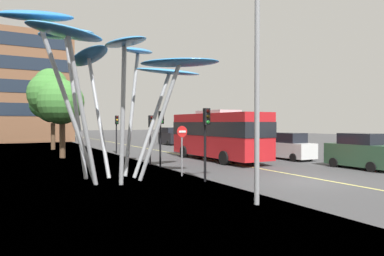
{
  "coord_description": "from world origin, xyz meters",
  "views": [
    {
      "loc": [
        -12.88,
        -11.7,
        2.84
      ],
      "look_at": [
        -1.94,
        7.97,
        2.5
      ],
      "focal_mm": 31.94,
      "sensor_mm": 36.0,
      "label": 1
    }
  ],
  "objects_px": {
    "car_far_side": "(170,137)",
    "no_entry_sign": "(182,143)",
    "street_lamp": "(263,50)",
    "traffic_light_opposite": "(117,126)",
    "car_parked_mid": "(289,147)",
    "car_parked_far": "(231,142)",
    "car_side_street": "(200,138)",
    "car_parked_near": "(361,152)",
    "traffic_light_island_mid": "(151,129)",
    "red_bus": "(218,133)",
    "traffic_light_kerb_near": "(206,129)",
    "traffic_light_kerb_far": "(161,127)",
    "leaf_sculpture": "(108,55)"
  },
  "relations": [
    {
      "from": "leaf_sculpture",
      "to": "traffic_light_kerb_far",
      "type": "xyz_separation_m",
      "value": [
        4.2,
        3.17,
        -3.59
      ]
    },
    {
      "from": "leaf_sculpture",
      "to": "no_entry_sign",
      "type": "xyz_separation_m",
      "value": [
        3.77,
        -0.56,
        -4.4
      ]
    },
    {
      "from": "car_side_street",
      "to": "traffic_light_kerb_far",
      "type": "bearing_deg",
      "value": -128.83
    },
    {
      "from": "leaf_sculpture",
      "to": "traffic_light_kerb_far",
      "type": "distance_m",
      "value": 6.37
    },
    {
      "from": "car_parked_far",
      "to": "street_lamp",
      "type": "xyz_separation_m",
      "value": [
        -11.05,
        -17.3,
        4.36
      ]
    },
    {
      "from": "car_parked_far",
      "to": "car_side_street",
      "type": "xyz_separation_m",
      "value": [
        0.49,
        6.65,
        0.04
      ]
    },
    {
      "from": "traffic_light_island_mid",
      "to": "red_bus",
      "type": "bearing_deg",
      "value": 1.56
    },
    {
      "from": "red_bus",
      "to": "leaf_sculpture",
      "type": "bearing_deg",
      "value": -152.8
    },
    {
      "from": "no_entry_sign",
      "to": "red_bus",
      "type": "bearing_deg",
      "value": 43.08
    },
    {
      "from": "red_bus",
      "to": "car_parked_mid",
      "type": "height_order",
      "value": "red_bus"
    },
    {
      "from": "red_bus",
      "to": "traffic_light_kerb_near",
      "type": "bearing_deg",
      "value": -126.7
    },
    {
      "from": "traffic_light_opposite",
      "to": "car_parked_near",
      "type": "relative_size",
      "value": 0.85
    },
    {
      "from": "car_parked_mid",
      "to": "no_entry_sign",
      "type": "relative_size",
      "value": 1.5
    },
    {
      "from": "red_bus",
      "to": "traffic_light_kerb_near",
      "type": "distance_m",
      "value": 9.61
    },
    {
      "from": "car_parked_near",
      "to": "car_parked_mid",
      "type": "relative_size",
      "value": 1.02
    },
    {
      "from": "car_parked_mid",
      "to": "car_far_side",
      "type": "height_order",
      "value": "car_far_side"
    },
    {
      "from": "car_parked_near",
      "to": "leaf_sculpture",
      "type": "bearing_deg",
      "value": 167.6
    },
    {
      "from": "car_parked_mid",
      "to": "car_parked_far",
      "type": "xyz_separation_m",
      "value": [
        -0.43,
        7.12,
        0.06
      ]
    },
    {
      "from": "traffic_light_kerb_near",
      "to": "car_parked_mid",
      "type": "height_order",
      "value": "traffic_light_kerb_near"
    },
    {
      "from": "leaf_sculpture",
      "to": "car_parked_mid",
      "type": "height_order",
      "value": "leaf_sculpture"
    },
    {
      "from": "no_entry_sign",
      "to": "car_parked_far",
      "type": "bearing_deg",
      "value": 44.32
    },
    {
      "from": "street_lamp",
      "to": "no_entry_sign",
      "type": "distance_m",
      "value": 7.77
    },
    {
      "from": "traffic_light_island_mid",
      "to": "car_far_side",
      "type": "height_order",
      "value": "traffic_light_island_mid"
    },
    {
      "from": "car_parked_near",
      "to": "traffic_light_opposite",
      "type": "bearing_deg",
      "value": 120.53
    },
    {
      "from": "car_far_side",
      "to": "no_entry_sign",
      "type": "relative_size",
      "value": 1.45
    },
    {
      "from": "traffic_light_kerb_near",
      "to": "no_entry_sign",
      "type": "xyz_separation_m",
      "value": [
        -0.2,
        2.15,
        -0.79
      ]
    },
    {
      "from": "car_parked_near",
      "to": "car_parked_far",
      "type": "height_order",
      "value": "car_parked_near"
    },
    {
      "from": "traffic_light_kerb_far",
      "to": "car_parked_far",
      "type": "distance_m",
      "value": 12.33
    },
    {
      "from": "car_side_street",
      "to": "car_far_side",
      "type": "bearing_deg",
      "value": 93.98
    },
    {
      "from": "car_parked_near",
      "to": "no_entry_sign",
      "type": "distance_m",
      "value": 11.51
    },
    {
      "from": "car_side_street",
      "to": "no_entry_sign",
      "type": "height_order",
      "value": "no_entry_sign"
    },
    {
      "from": "traffic_light_kerb_near",
      "to": "car_parked_near",
      "type": "height_order",
      "value": "traffic_light_kerb_near"
    },
    {
      "from": "traffic_light_island_mid",
      "to": "no_entry_sign",
      "type": "xyz_separation_m",
      "value": [
        -0.41,
        -5.4,
        -0.65
      ]
    },
    {
      "from": "street_lamp",
      "to": "traffic_light_opposite",
      "type": "bearing_deg",
      "value": 86.73
    },
    {
      "from": "traffic_light_kerb_near",
      "to": "car_far_side",
      "type": "distance_m",
      "value": 28.12
    },
    {
      "from": "car_parked_mid",
      "to": "car_parked_far",
      "type": "bearing_deg",
      "value": 93.46
    },
    {
      "from": "red_bus",
      "to": "no_entry_sign",
      "type": "distance_m",
      "value": 8.13
    },
    {
      "from": "leaf_sculpture",
      "to": "car_parked_far",
      "type": "relative_size",
      "value": 2.49
    },
    {
      "from": "traffic_light_kerb_near",
      "to": "street_lamp",
      "type": "height_order",
      "value": "street_lamp"
    },
    {
      "from": "car_parked_far",
      "to": "no_entry_sign",
      "type": "xyz_separation_m",
      "value": [
        -10.67,
        -10.42,
        0.75
      ]
    },
    {
      "from": "traffic_light_kerb_far",
      "to": "traffic_light_opposite",
      "type": "bearing_deg",
      "value": 87.77
    },
    {
      "from": "traffic_light_kerb_near",
      "to": "traffic_light_kerb_far",
      "type": "height_order",
      "value": "traffic_light_kerb_far"
    },
    {
      "from": "street_lamp",
      "to": "car_side_street",
      "type": "bearing_deg",
      "value": 64.26
    },
    {
      "from": "car_far_side",
      "to": "red_bus",
      "type": "bearing_deg",
      "value": -104.53
    },
    {
      "from": "traffic_light_opposite",
      "to": "car_parked_mid",
      "type": "bearing_deg",
      "value": -48.17
    },
    {
      "from": "car_parked_near",
      "to": "red_bus",
      "type": "bearing_deg",
      "value": 122.29
    },
    {
      "from": "red_bus",
      "to": "car_side_street",
      "type": "xyz_separation_m",
      "value": [
        5.23,
        11.52,
        -0.99
      ]
    },
    {
      "from": "traffic_light_island_mid",
      "to": "car_far_side",
      "type": "relative_size",
      "value": 0.86
    },
    {
      "from": "traffic_light_kerb_near",
      "to": "car_parked_far",
      "type": "relative_size",
      "value": 0.82
    },
    {
      "from": "car_side_street",
      "to": "no_entry_sign",
      "type": "xyz_separation_m",
      "value": [
        -11.16,
        -17.06,
        0.71
      ]
    }
  ]
}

